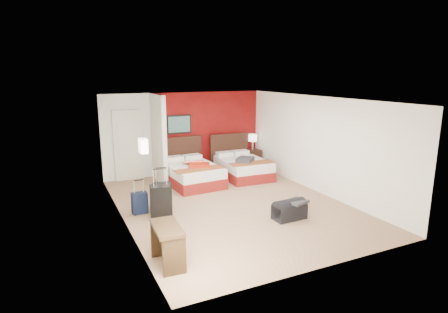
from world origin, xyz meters
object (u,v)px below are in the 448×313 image
bed_left (192,175)px  duffel_bag (289,211)px  red_suitcase_open (197,164)px  suitcase_navy (140,204)px  bed_right (243,168)px  nightstand (252,159)px  suitcase_black (161,202)px  table_lamp (253,142)px  suitcase_charcoal (162,197)px  desk (168,246)px

bed_left → duffel_bag: bearing=-76.7°
red_suitcase_open → suitcase_navy: 2.51m
bed_right → nightstand: bearing=48.7°
red_suitcase_open → suitcase_navy: bearing=-122.6°
suitcase_black → duffel_bag: suitcase_black is taller
nightstand → table_lamp: size_ratio=1.23×
bed_left → suitcase_navy: bearing=-142.0°
bed_right → nightstand: nightstand is taller
suitcase_charcoal → duffel_bag: (2.30, -1.76, -0.11)m
suitcase_black → desk: (-0.47, -2.04, -0.00)m
bed_right → suitcase_black: suitcase_black is taller
suitcase_charcoal → suitcase_navy: 0.55m
bed_left → bed_right: (1.65, 0.04, -0.01)m
table_lamp → desk: table_lamp is taller
table_lamp → suitcase_charcoal: size_ratio=0.86×
red_suitcase_open → nightstand: 2.54m
suitcase_black → bed_left: bearing=65.2°
bed_left → suitcase_black: bearing=-129.5°
bed_right → table_lamp: size_ratio=3.55×
red_suitcase_open → suitcase_navy: red_suitcase_open is taller
desk → suitcase_charcoal: bearing=79.6°
nightstand → suitcase_navy: nightstand is taller
nightstand → suitcase_black: bearing=-151.4°
suitcase_charcoal → table_lamp: bearing=44.1°
bed_right → nightstand: size_ratio=2.88×
bed_left → nightstand: 2.58m
red_suitcase_open → bed_right: bearing=24.5°
suitcase_navy → desk: bearing=-94.0°
red_suitcase_open → suitcase_navy: size_ratio=1.65×
bed_right → red_suitcase_open: size_ratio=2.33×
bed_right → suitcase_charcoal: bearing=-149.6°
desk → suitcase_black: bearing=80.7°
table_lamp → desk: 6.62m
suitcase_black → suitcase_navy: 0.56m
nightstand → duffel_bag: 4.40m
suitcase_black → desk: size_ratio=0.84×
suitcase_black → desk: 2.09m
table_lamp → suitcase_black: (-3.91, -2.89, -0.53)m
table_lamp → suitcase_black: size_ratio=0.73×
bed_left → table_lamp: 2.65m
suitcase_charcoal → bed_left: bearing=61.0°
bed_left → bed_right: bed_left is taller
bed_left → suitcase_black: suitcase_black is taller
nightstand → suitcase_black: suitcase_black is taller
bed_left → table_lamp: size_ratio=3.69×
desk → table_lamp: bearing=52.1°
bed_left → suitcase_charcoal: bearing=-134.0°
duffel_bag → suitcase_navy: bearing=147.9°
bed_right → suitcase_navy: 3.88m
duffel_bag → bed_right: bearing=76.9°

